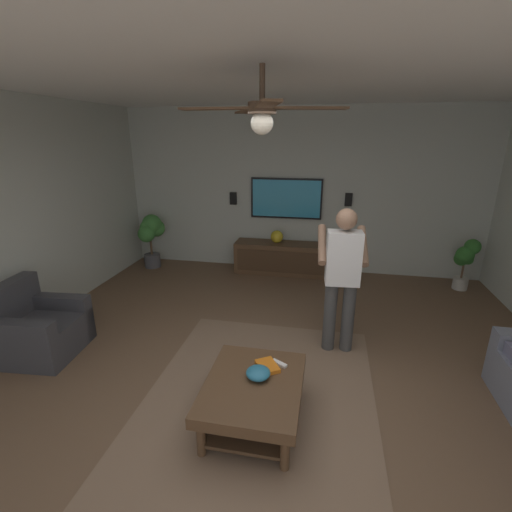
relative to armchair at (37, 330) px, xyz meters
name	(u,v)px	position (x,y,z in m)	size (l,w,h in m)	color
ground_plane	(261,402)	(-0.32, -2.60, -0.28)	(8.75, 8.75, 0.00)	brown
wall_back_tv	(300,191)	(3.38, -2.60, 1.13)	(0.10, 6.42, 2.83)	#B2B7AD
ceiling_slab	(262,53)	(-0.32, -2.60, 2.60)	(7.49, 6.42, 0.10)	white
area_rug	(258,404)	(-0.37, -2.58, -0.27)	(2.91, 2.12, 0.01)	#7A604C
armchair	(37,330)	(0.00, 0.00, 0.00)	(0.87, 0.87, 0.82)	#38383D
coffee_table	(253,393)	(-0.57, -2.58, 0.02)	(1.00, 0.80, 0.40)	#513823
media_console	(283,258)	(3.04, -2.38, 0.00)	(0.45, 1.70, 0.55)	#513823
tv	(286,198)	(3.29, -2.38, 1.02)	(0.05, 1.24, 0.70)	black
person_standing	(342,273)	(0.73, -3.30, 0.65)	(0.56, 0.56, 1.64)	#3F3F3F
potted_plant_tall	(151,233)	(2.87, 0.03, 0.38)	(0.54, 0.39, 0.99)	#4C4C51
potted_plant_short	(465,258)	(2.86, -5.25, 0.24)	(0.28, 0.35, 0.83)	#B7B2A8
bowl	(258,373)	(-0.50, -2.61, 0.17)	(0.21, 0.21, 0.09)	teal
remote_white	(279,363)	(-0.28, -2.76, 0.13)	(0.15, 0.04, 0.02)	white
book	(267,366)	(-0.35, -2.67, 0.14)	(0.22, 0.16, 0.04)	orange
vase_round	(277,237)	(3.06, -2.26, 0.38)	(0.22, 0.22, 0.22)	gold
wall_speaker_left	(349,200)	(3.30, -3.44, 1.03)	(0.06, 0.12, 0.22)	black
wall_speaker_right	(233,198)	(3.30, -1.42, 0.99)	(0.06, 0.12, 0.22)	black
ceiling_fan	(261,112)	(-0.35, -2.60, 2.22)	(1.15, 1.20, 0.46)	#4C3828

